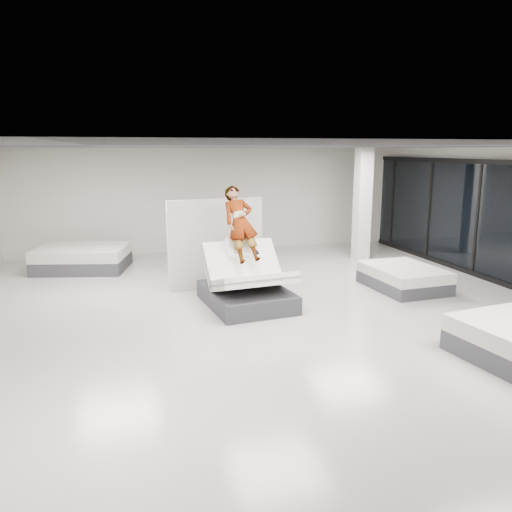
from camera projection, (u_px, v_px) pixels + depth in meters
name	position (u px, v px, depth m)	size (l,w,h in m)	color
room	(279.00, 238.00, 8.98)	(14.00, 14.04, 3.20)	#B0ADA6
hero_bed	(247.00, 286.00, 10.20)	(1.76, 2.21, 1.38)	#35353A
person	(241.00, 240.00, 10.32)	(0.62, 0.41, 1.71)	slate
remote	(257.00, 252.00, 10.12)	(0.05, 0.14, 0.03)	black
divider_panel	(216.00, 244.00, 11.49)	(2.26, 0.10, 2.06)	silver
flat_bed_right_far	(404.00, 278.00, 11.49)	(1.50, 1.94, 0.51)	#35353A
flat_bed_left_far	(83.00, 258.00, 13.30)	(2.61, 2.19, 0.62)	#35353A
column	(362.00, 205.00, 14.28)	(0.40, 0.40, 3.20)	silver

